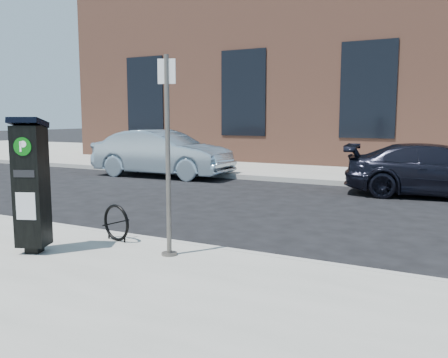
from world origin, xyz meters
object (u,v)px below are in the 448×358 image
Objects in this scene: sign_pole at (168,158)px; bike_rack at (116,223)px; car_dark at (439,171)px; car_silver at (162,153)px; parking_kiosk at (31,184)px.

sign_pole is 1.57m from bike_rack.
car_dark is (3.97, 7.64, 0.25)m from bike_rack.
bike_rack is 9.09m from car_silver.
parking_kiosk is 1.36m from bike_rack.
parking_kiosk is 0.70× the size of sign_pole.
parking_kiosk is 0.39× the size of car_silver.
car_silver is at bearing 81.54° from car_dark.
car_dark is at bearing -94.13° from car_silver.
sign_pole reaches higher than bike_rack.
sign_pole is at bearing 152.86° from car_dark.
bike_rack is (-1.14, 0.25, -1.05)m from sign_pole.
car_silver is at bearing 92.61° from parking_kiosk.
sign_pole reaches higher than car_silver.
bike_rack is 8.61m from car_dark.
car_dark is at bearing 40.13° from parking_kiosk.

